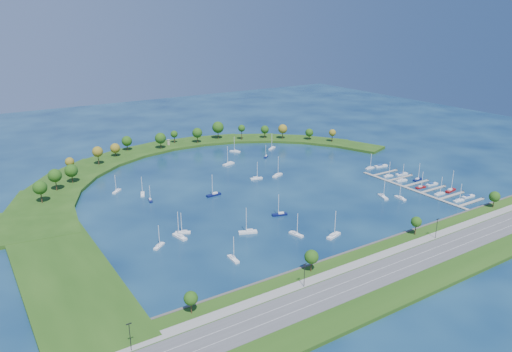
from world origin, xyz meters
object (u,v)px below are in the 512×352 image
moored_boat_14 (280,214)px  docked_boat_8 (388,175)px  moored_boat_19 (400,198)px  moored_boat_18 (143,194)px  dock_system (420,187)px  docked_boat_9 (401,174)px  moored_boat_8 (117,191)px  docked_boat_11 (381,166)px  moored_boat_0 (296,234)px  docked_boat_3 (451,190)px  docked_boat_5 (432,184)px  moored_boat_16 (183,232)px  moored_boat_11 (214,194)px  harbor_tower (168,142)px  moored_boat_10 (334,235)px  moored_boat_15 (159,245)px  docked_boat_1 (468,196)px  moored_boat_13 (272,148)px  moored_boat_7 (229,163)px  docked_boat_6 (401,180)px  moored_boat_4 (256,178)px  docked_boat_10 (370,168)px  moored_boat_2 (233,258)px  docked_boat_4 (421,187)px  moored_boat_12 (277,175)px  moored_boat_17 (383,196)px  moored_boat_9 (180,236)px  docked_boat_0 (459,200)px  moored_boat_3 (235,151)px  moored_boat_6 (150,200)px  docked_boat_7 (418,179)px  docked_boat_2 (440,193)px

moored_boat_14 → docked_boat_8: 100.85m
moored_boat_19 → moored_boat_18: bearing=61.8°
dock_system → docked_boat_9: bearing=66.2°
moored_boat_8 → docked_boat_11: size_ratio=1.09×
moored_boat_0 → docked_boat_3: 118.09m
moored_boat_8 → moored_boat_18: bearing=86.1°
moored_boat_19 → docked_boat_5: (35.98, 5.81, -0.24)m
moored_boat_16 → docked_boat_5: moored_boat_16 is taller
moored_boat_11 → moored_boat_14: (15.87, -46.10, -0.04)m
harbor_tower → moored_boat_14: 165.89m
moored_boat_10 → moored_boat_15: size_ratio=1.25×
docked_boat_1 → docked_boat_11: (1.88, 71.35, 0.09)m
moored_boat_10 → docked_boat_9: 114.24m
dock_system → moored_boat_13: size_ratio=6.39×
moored_boat_7 → docked_boat_6: 120.92m
moored_boat_0 → moored_boat_14: bearing=150.3°
moored_boat_4 → docked_boat_5: moored_boat_4 is taller
moored_boat_18 → docked_boat_9: size_ratio=1.22×
docked_boat_8 → docked_boat_10: (2.39, 19.32, 0.01)m
harbor_tower → moored_boat_18: moored_boat_18 is taller
moored_boat_2 → docked_boat_4: (146.49, 17.07, -0.02)m
docked_boat_4 → docked_boat_11: size_ratio=1.04×
moored_boat_12 → moored_boat_17: (29.62, -66.89, -0.02)m
docked_boat_10 → moored_boat_12: bearing=159.4°
moored_boat_10 → docked_boat_1: moored_boat_10 is taller
docked_boat_1 → moored_boat_9: bearing=170.4°
harbor_tower → moored_boat_4: moored_boat_4 is taller
moored_boat_7 → docked_boat_3: size_ratio=1.06×
harbor_tower → docked_boat_10: size_ratio=0.41×
moored_boat_12 → moored_boat_7: bearing=86.2°
moored_boat_12 → docked_boat_1: size_ratio=1.51×
moored_boat_14 → docked_boat_0: (99.85, -39.99, -0.04)m
dock_system → docked_boat_6: 15.07m
moored_boat_3 → docked_boat_9: moored_boat_3 is taller
dock_system → docked_boat_11: 46.49m
moored_boat_7 → docked_boat_11: size_ratio=1.38×
moored_boat_8 → docked_boat_1: (173.28, -123.03, -0.22)m
moored_boat_3 → docked_boat_1: bearing=166.2°
dock_system → moored_boat_8: 189.06m
moored_boat_17 → docked_boat_11: size_ratio=1.25×
moored_boat_6 → docked_boat_5: size_ratio=1.09×
moored_boat_11 → docked_boat_0: 144.24m
docked_boat_7 → docked_boat_9: bearing=83.3°
moored_boat_10 → docked_boat_2: bearing=-11.1°
moored_boat_11 → moored_boat_13: (90.27, 68.65, -0.02)m
moored_boat_2 → docked_boat_11: 170.54m
moored_boat_6 → docked_boat_9: (161.57, -46.71, -0.17)m
moored_boat_13 → moored_boat_17: bearing=55.3°
moored_boat_12 → docked_boat_2: bearing=-76.4°
moored_boat_10 → docked_boat_7: 109.30m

